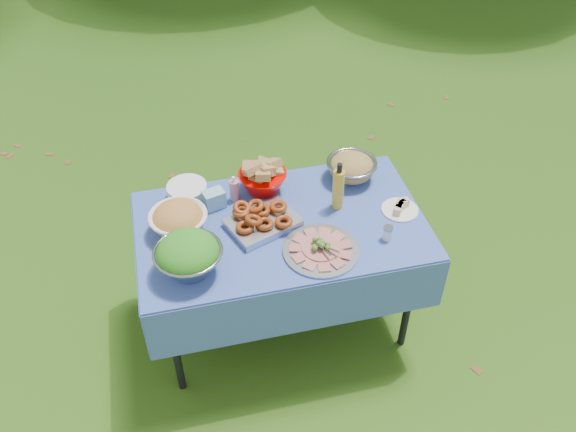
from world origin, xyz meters
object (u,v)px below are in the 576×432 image
at_px(bread_bowl, 262,177).
at_px(charcuterie_platter, 321,245).
at_px(pasta_bowl_steel, 352,167).
at_px(salad_bowl, 188,255).
at_px(plate_stack, 187,192).
at_px(picnic_table, 282,275).
at_px(oil_bottle, 338,186).

relative_size(bread_bowl, charcuterie_platter, 0.70).
relative_size(bread_bowl, pasta_bowl_steel, 0.96).
xyz_separation_m(salad_bowl, charcuterie_platter, (0.63, -0.02, -0.06)).
xyz_separation_m(plate_stack, charcuterie_platter, (0.58, -0.55, -0.00)).
xyz_separation_m(picnic_table, charcuterie_platter, (0.14, -0.23, 0.42)).
height_order(salad_bowl, charcuterie_platter, salad_bowl).
height_order(plate_stack, pasta_bowl_steel, pasta_bowl_steel).
bearing_deg(picnic_table, plate_stack, 144.26).
bearing_deg(charcuterie_platter, picnic_table, 121.28).
bearing_deg(salad_bowl, oil_bottle, 19.67).
bearing_deg(salad_bowl, charcuterie_platter, -1.47).
distance_m(plate_stack, charcuterie_platter, 0.80).
distance_m(salad_bowl, bread_bowl, 0.68).
height_order(picnic_table, charcuterie_platter, charcuterie_platter).
relative_size(picnic_table, charcuterie_platter, 3.93).
relative_size(salad_bowl, oil_bottle, 1.15).
xyz_separation_m(salad_bowl, oil_bottle, (0.80, 0.29, 0.03)).
xyz_separation_m(salad_bowl, plate_stack, (0.05, 0.53, -0.06)).
height_order(picnic_table, oil_bottle, oil_bottle).
bearing_deg(plate_stack, picnic_table, -35.74).
bearing_deg(charcuterie_platter, oil_bottle, 60.15).
bearing_deg(plate_stack, oil_bottle, -18.10).
distance_m(pasta_bowl_steel, charcuterie_platter, 0.61).
bearing_deg(charcuterie_platter, pasta_bowl_steel, 58.50).
distance_m(picnic_table, charcuterie_platter, 0.50).
bearing_deg(picnic_table, oil_bottle, 12.20).
height_order(plate_stack, bread_bowl, bread_bowl).
height_order(pasta_bowl_steel, charcuterie_platter, pasta_bowl_steel).
xyz_separation_m(plate_stack, oil_bottle, (0.75, -0.25, 0.09)).
xyz_separation_m(salad_bowl, bread_bowl, (0.45, 0.51, -0.02)).
bearing_deg(oil_bottle, plate_stack, 161.90).
xyz_separation_m(pasta_bowl_steel, charcuterie_platter, (-0.32, -0.52, -0.03)).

